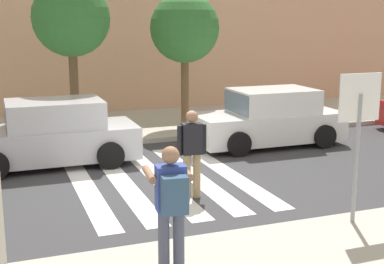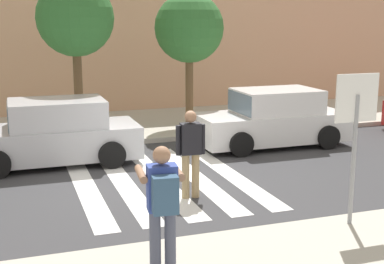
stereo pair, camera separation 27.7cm
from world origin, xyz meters
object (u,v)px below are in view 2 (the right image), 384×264
street_tree_center (75,19)px  stop_sign (356,116)px  street_tree_east (189,29)px  pedestrian_crossing (191,149)px  parked_car_silver (54,134)px  photographer_with_backpack (163,200)px  parked_car_white (272,119)px

street_tree_center → stop_sign: bearing=-67.3°
street_tree_center → street_tree_east: 3.51m
pedestrian_crossing → street_tree_center: 6.20m
parked_car_silver → street_tree_east: (4.33, 2.68, 2.40)m
street_tree_center → pedestrian_crossing: bearing=-75.7°
photographer_with_backpack → parked_car_white: (4.99, 6.59, -0.44)m
stop_sign → street_tree_center: (-3.33, 7.96, 1.49)m
photographer_with_backpack → street_tree_east: 10.10m
street_tree_east → photographer_with_backpack: bearing=-110.7°
parked_car_silver → parked_car_white: size_ratio=1.00×
photographer_with_backpack → street_tree_east: bearing=69.3°
stop_sign → pedestrian_crossing: (-1.92, 2.44, -0.95)m
stop_sign → parked_car_white: bearing=74.6°
parked_car_silver → parked_car_white: bearing=0.0°
street_tree_east → pedestrian_crossing: bearing=-108.5°
photographer_with_backpack → street_tree_center: (0.05, 8.69, 2.25)m
photographer_with_backpack → street_tree_east: street_tree_east is taller
photographer_with_backpack → parked_car_silver: bearing=97.2°
street_tree_east → street_tree_center: bearing=-170.4°
parked_car_white → street_tree_east: 3.89m
pedestrian_crossing → parked_car_silver: pedestrian_crossing is taller
parked_car_silver → parked_car_white: 5.82m
street_tree_center → street_tree_east: street_tree_center is taller
stop_sign → photographer_with_backpack: 3.54m
pedestrian_crossing → parked_car_silver: (-2.29, 3.42, -0.25)m
pedestrian_crossing → stop_sign: bearing=-51.7°
parked_car_silver → photographer_with_backpack: bearing=-82.8°
stop_sign → street_tree_east: bearing=89.2°
parked_car_silver → street_tree_center: street_tree_center is taller
parked_car_white → street_tree_center: 6.00m
stop_sign → photographer_with_backpack: stop_sign is taller
street_tree_east → parked_car_silver: bearing=-148.2°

